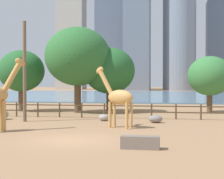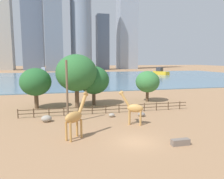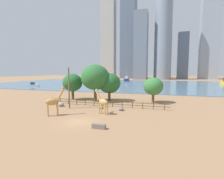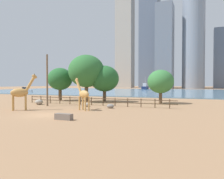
{
  "view_description": "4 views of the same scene",
  "coord_description": "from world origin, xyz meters",
  "px_view_note": "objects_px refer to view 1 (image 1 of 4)",
  "views": [
    {
      "loc": [
        5.3,
        -17.75,
        3.04
      ],
      "look_at": [
        -1.68,
        22.56,
        2.36
      ],
      "focal_mm": 55.0,
      "sensor_mm": 36.0,
      "label": 1
    },
    {
      "loc": [
        -7.11,
        -19.71,
        8.13
      ],
      "look_at": [
        1.58,
        16.82,
        2.96
      ],
      "focal_mm": 35.0,
      "sensor_mm": 36.0,
      "label": 2
    },
    {
      "loc": [
        11.88,
        -22.25,
        7.34
      ],
      "look_at": [
        -3.72,
        28.89,
        1.8
      ],
      "focal_mm": 28.0,
      "sensor_mm": 36.0,
      "label": 3
    },
    {
      "loc": [
        16.39,
        -19.35,
        3.49
      ],
      "look_at": [
        0.16,
        18.94,
        2.39
      ],
      "focal_mm": 35.0,
      "sensor_mm": 36.0,
      "label": 4
    }
  ],
  "objects_px": {
    "boulder_by_pole": "(104,118)",
    "tree_right_tall": "(109,71)",
    "boulder_small": "(156,119)",
    "feeding_trough": "(140,142)",
    "boulder_near_fence": "(1,114)",
    "tree_center_broad": "(78,57)",
    "tree_left_small": "(21,71)",
    "boat_tug": "(113,88)",
    "tree_left_large": "(210,76)",
    "giraffe_companion": "(118,97)",
    "utility_pole": "(25,71)"
  },
  "relations": [
    {
      "from": "giraffe_companion",
      "to": "boulder_near_fence",
      "type": "relative_size",
      "value": 3.25
    },
    {
      "from": "boulder_near_fence",
      "to": "tree_right_tall",
      "type": "height_order",
      "value": "tree_right_tall"
    },
    {
      "from": "utility_pole",
      "to": "tree_center_broad",
      "type": "relative_size",
      "value": 0.9
    },
    {
      "from": "tree_center_broad",
      "to": "utility_pole",
      "type": "bearing_deg",
      "value": -101.72
    },
    {
      "from": "tree_right_tall",
      "to": "boat_tug",
      "type": "xyz_separation_m",
      "value": [
        -14.9,
        89.42,
        -3.02
      ]
    },
    {
      "from": "giraffe_companion",
      "to": "boat_tug",
      "type": "bearing_deg",
      "value": -54.44
    },
    {
      "from": "utility_pole",
      "to": "tree_left_small",
      "type": "height_order",
      "value": "utility_pole"
    },
    {
      "from": "boulder_by_pole",
      "to": "tree_left_large",
      "type": "height_order",
      "value": "tree_left_large"
    },
    {
      "from": "tree_center_broad",
      "to": "tree_right_tall",
      "type": "bearing_deg",
      "value": 26.13
    },
    {
      "from": "tree_left_small",
      "to": "boat_tug",
      "type": "distance_m",
      "value": 90.4
    },
    {
      "from": "boulder_by_pole",
      "to": "tree_right_tall",
      "type": "relative_size",
      "value": 0.12
    },
    {
      "from": "tree_center_broad",
      "to": "tree_left_small",
      "type": "xyz_separation_m",
      "value": [
        -6.65,
        0.75,
        -1.46
      ]
    },
    {
      "from": "tree_center_broad",
      "to": "boulder_by_pole",
      "type": "bearing_deg",
      "value": -60.09
    },
    {
      "from": "boulder_near_fence",
      "to": "tree_left_large",
      "type": "distance_m",
      "value": 21.19
    },
    {
      "from": "boulder_near_fence",
      "to": "feeding_trough",
      "type": "height_order",
      "value": "boulder_near_fence"
    },
    {
      "from": "boulder_small",
      "to": "tree_center_broad",
      "type": "distance_m",
      "value": 13.07
    },
    {
      "from": "tree_center_broad",
      "to": "tree_left_large",
      "type": "bearing_deg",
      "value": 9.23
    },
    {
      "from": "giraffe_companion",
      "to": "boat_tug",
      "type": "height_order",
      "value": "boat_tug"
    },
    {
      "from": "boulder_near_fence",
      "to": "boulder_small",
      "type": "distance_m",
      "value": 13.15
    },
    {
      "from": "boulder_by_pole",
      "to": "feeding_trough",
      "type": "xyz_separation_m",
      "value": [
        4.02,
        -11.56,
        0.03
      ]
    },
    {
      "from": "boulder_small",
      "to": "feeding_trough",
      "type": "bearing_deg",
      "value": -91.18
    },
    {
      "from": "tree_center_broad",
      "to": "tree_left_small",
      "type": "height_order",
      "value": "tree_center_broad"
    },
    {
      "from": "boulder_near_fence",
      "to": "boulder_by_pole",
      "type": "distance_m",
      "value": 8.91
    },
    {
      "from": "feeding_trough",
      "to": "tree_right_tall",
      "type": "xyz_separation_m",
      "value": [
        -5.2,
        20.57,
        4.16
      ]
    },
    {
      "from": "tree_right_tall",
      "to": "tree_left_small",
      "type": "height_order",
      "value": "tree_right_tall"
    },
    {
      "from": "utility_pole",
      "to": "tree_center_broad",
      "type": "distance_m",
      "value": 9.42
    },
    {
      "from": "boat_tug",
      "to": "boulder_small",
      "type": "bearing_deg",
      "value": -173.25
    },
    {
      "from": "giraffe_companion",
      "to": "tree_left_large",
      "type": "relative_size",
      "value": 0.74
    },
    {
      "from": "boulder_near_fence",
      "to": "tree_center_broad",
      "type": "distance_m",
      "value": 10.62
    },
    {
      "from": "boulder_small",
      "to": "tree_left_small",
      "type": "xyz_separation_m",
      "value": [
        -15.19,
        8.91,
        4.14
      ]
    },
    {
      "from": "utility_pole",
      "to": "tree_left_large",
      "type": "distance_m",
      "value": 19.25
    },
    {
      "from": "utility_pole",
      "to": "boulder_by_pole",
      "type": "distance_m",
      "value": 7.4
    },
    {
      "from": "boulder_by_pole",
      "to": "tree_left_large",
      "type": "xyz_separation_m",
      "value": [
        9.42,
        9.7,
        3.59
      ]
    },
    {
      "from": "boat_tug",
      "to": "boulder_near_fence",
      "type": "bearing_deg",
      "value": 179.32
    },
    {
      "from": "tree_left_large",
      "to": "tree_center_broad",
      "type": "xyz_separation_m",
      "value": [
        -13.72,
        -2.23,
        2.04
      ]
    },
    {
      "from": "boulder_small",
      "to": "boat_tug",
      "type": "distance_m",
      "value": 101.18
    },
    {
      "from": "utility_pole",
      "to": "tree_right_tall",
      "type": "xyz_separation_m",
      "value": [
        4.99,
        10.58,
        0.42
      ]
    },
    {
      "from": "boulder_near_fence",
      "to": "boulder_by_pole",
      "type": "xyz_separation_m",
      "value": [
        8.9,
        0.38,
        -0.16
      ]
    },
    {
      "from": "giraffe_companion",
      "to": "tree_left_small",
      "type": "height_order",
      "value": "tree_left_small"
    },
    {
      "from": "boulder_near_fence",
      "to": "tree_center_broad",
      "type": "xyz_separation_m",
      "value": [
        4.6,
        7.86,
        5.46
      ]
    },
    {
      "from": "tree_left_large",
      "to": "tree_left_small",
      "type": "xyz_separation_m",
      "value": [
        -20.36,
        -1.48,
        0.58
      ]
    },
    {
      "from": "tree_center_broad",
      "to": "tree_right_tall",
      "type": "xyz_separation_m",
      "value": [
        3.12,
        1.53,
        -1.44
      ]
    },
    {
      "from": "boulder_small",
      "to": "tree_center_broad",
      "type": "relative_size",
      "value": 0.12
    },
    {
      "from": "tree_left_small",
      "to": "feeding_trough",
      "type": "bearing_deg",
      "value": -52.9
    },
    {
      "from": "giraffe_companion",
      "to": "tree_left_small",
      "type": "distance_m",
      "value": 17.95
    },
    {
      "from": "utility_pole",
      "to": "boulder_near_fence",
      "type": "bearing_deg",
      "value": 156.41
    },
    {
      "from": "utility_pole",
      "to": "tree_center_broad",
      "type": "height_order",
      "value": "tree_center_broad"
    },
    {
      "from": "tree_left_small",
      "to": "boulder_small",
      "type": "bearing_deg",
      "value": -30.4
    },
    {
      "from": "feeding_trough",
      "to": "tree_left_large",
      "type": "distance_m",
      "value": 22.23
    },
    {
      "from": "tree_left_small",
      "to": "tree_right_tall",
      "type": "bearing_deg",
      "value": 4.56
    }
  ]
}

